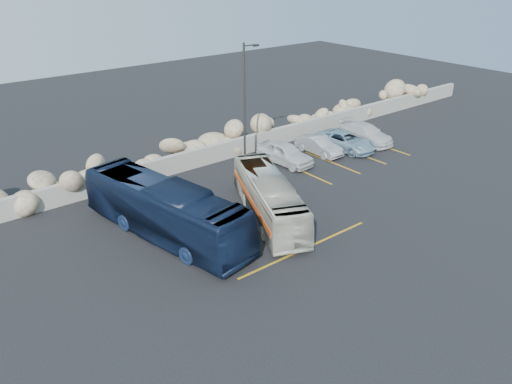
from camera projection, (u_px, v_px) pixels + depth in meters
ground at (324, 243)px, 23.99m from camera, size 90.00×90.00×0.00m
seawall at (191, 160)px, 32.21m from camera, size 60.00×0.40×1.20m
riprap_pile at (181, 144)px, 32.76m from camera, size 54.00×2.80×2.60m
parking_lines at (312, 181)px, 30.54m from camera, size 18.16×9.36×0.01m
lamppost at (245, 105)px, 30.30m from camera, size 1.14×0.18×8.00m
vintage_bus at (269, 198)px, 25.89m from camera, size 5.10×8.36×2.31m
tour_coach at (165, 210)px, 24.08m from camera, size 4.18×10.39×2.82m
car_a at (285, 153)px, 32.94m from camera, size 2.06×4.33×1.43m
car_b at (319, 145)px, 34.59m from camera, size 1.32×3.67×1.20m
car_c at (366, 133)px, 36.79m from camera, size 2.15×4.64×1.31m
car_d at (346, 141)px, 35.35m from camera, size 2.42×4.71×1.27m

